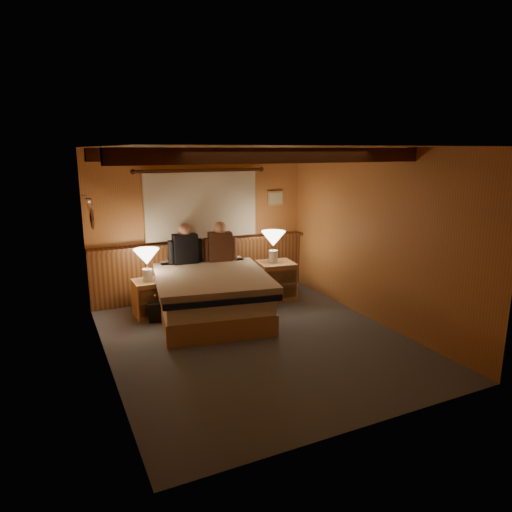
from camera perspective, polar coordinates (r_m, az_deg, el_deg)
floor at (r=5.92m, az=0.05°, el=-10.43°), size 4.20×4.20×0.00m
ceiling at (r=5.42m, az=0.05°, el=13.49°), size 4.20×4.20×0.00m
wall_back at (r=7.47m, az=-6.90°, el=4.07°), size 3.60×0.00×3.60m
wall_left at (r=5.07m, az=-18.68°, el=-0.90°), size 0.00×4.20×4.20m
wall_right at (r=6.51m, az=14.52°, el=2.40°), size 0.00×4.20×4.20m
wall_front at (r=3.82m, az=13.73°, el=-5.06°), size 3.60×0.00×3.60m
wainscot at (r=7.55m, az=-6.59°, el=-1.36°), size 3.60×0.23×0.94m
curtain_window at (r=7.36m, az=-6.79°, el=6.46°), size 2.18×0.09×1.11m
ceiling_beams at (r=5.56m, az=-0.63°, el=12.55°), size 3.60×1.65×0.16m
coat_rail at (r=6.54m, az=-20.00°, el=6.22°), size 0.05×0.55×0.24m
framed_print at (r=7.93m, az=2.44°, el=7.23°), size 0.30×0.04×0.25m
bed at (r=6.59m, az=-5.62°, el=-4.78°), size 1.81×2.18×0.67m
nightstand_left at (r=6.83m, az=-12.97°, el=-5.12°), size 0.49×0.44×0.53m
nightstand_right at (r=7.39m, az=2.53°, el=-3.07°), size 0.61×0.56×0.61m
lamp_left at (r=6.65m, az=-13.51°, el=-0.33°), size 0.36×0.36×0.47m
lamp_right at (r=7.25m, az=2.18°, el=1.94°), size 0.38×0.38×0.50m
person_left at (r=7.04m, az=-8.86°, el=1.14°), size 0.53×0.23×0.65m
person_right at (r=7.14m, az=-4.51°, el=1.43°), size 0.52×0.28×0.65m
duffel_bag at (r=6.69m, az=-11.35°, el=-6.55°), size 0.49×0.35×0.33m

